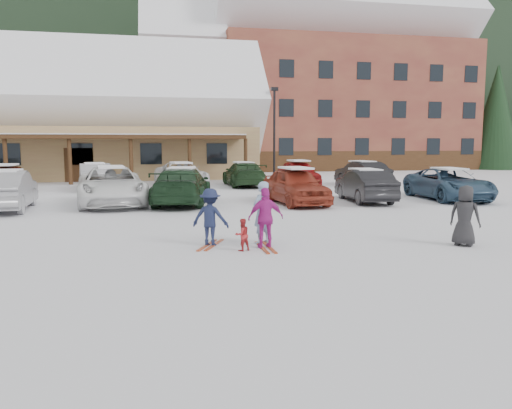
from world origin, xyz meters
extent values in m
plane|color=silver|center=(0.00, 0.00, 0.00)|extent=(160.00, 160.00, 0.00)
cube|color=black|center=(0.00, 85.00, 19.00)|extent=(300.00, 70.00, 38.00)
cube|color=tan|center=(-9.00, 28.00, 1.80)|extent=(28.00, 10.00, 3.60)
cube|color=#422814|center=(-9.00, 21.80, 2.90)|extent=(25.20, 2.60, 0.25)
cube|color=white|center=(-9.00, 28.00, 5.54)|extent=(29.12, 9.69, 9.69)
cube|color=maroon|center=(16.00, 38.00, 6.00)|extent=(24.00, 14.00, 12.00)
cube|color=maroon|center=(0.50, 38.00, 4.50)|extent=(7.00, 12.60, 9.00)
cube|color=white|center=(16.00, 38.00, 14.69)|extent=(24.96, 13.57, 13.57)
cube|color=#422814|center=(16.00, 31.04, 0.90)|extent=(24.00, 0.10, 1.80)
cylinder|color=black|center=(6.12, 23.38, 3.06)|extent=(0.16, 0.16, 6.12)
cube|color=black|center=(6.12, 23.38, 6.24)|extent=(0.50, 0.25, 0.25)
cylinder|color=black|center=(30.00, 32.00, 0.66)|extent=(0.60, 0.60, 1.32)
cone|color=black|center=(30.00, 32.00, 6.27)|extent=(4.84, 4.84, 9.90)
cylinder|color=black|center=(6.00, 44.00, 0.54)|extent=(0.60, 0.60, 1.08)
cone|color=black|center=(6.00, 44.00, 5.13)|extent=(3.96, 3.96, 8.10)
cylinder|color=black|center=(34.00, 46.00, 0.69)|extent=(0.60, 0.60, 1.38)
cone|color=black|center=(34.00, 46.00, 6.55)|extent=(5.06, 5.06, 10.35)
imported|color=#849EBF|center=(0.46, 1.04, 0.78)|extent=(0.68, 0.64, 1.57)
imported|color=#B52729|center=(-0.17, 0.30, 0.38)|extent=(0.45, 0.40, 0.76)
imported|color=#181F3F|center=(-0.84, 1.04, 0.71)|extent=(1.05, 0.85, 1.42)
cube|color=#A33917|center=(-0.84, 1.04, 0.01)|extent=(0.75, 1.36, 0.03)
imported|color=#B92490|center=(0.44, 0.50, 0.73)|extent=(0.86, 0.36, 1.47)
cube|color=#A33917|center=(0.44, 0.50, 0.01)|extent=(0.20, 1.40, 0.03)
imported|color=#252527|center=(5.28, -0.20, 0.75)|extent=(0.84, 0.86, 1.50)
imported|color=#9D9CA1|center=(-7.63, 9.04, 0.75)|extent=(1.94, 4.65, 1.50)
imported|color=white|center=(-3.91, 9.99, 0.78)|extent=(3.26, 5.90, 1.56)
imported|color=#1B381F|center=(-1.08, 9.62, 0.75)|extent=(2.96, 5.46, 1.50)
imported|color=#A03825|center=(3.54, 8.80, 0.75)|extent=(2.19, 4.57, 1.50)
imported|color=black|center=(6.68, 8.98, 0.70)|extent=(1.78, 4.34, 1.40)
imported|color=#34526D|center=(10.69, 9.02, 0.70)|extent=(2.62, 5.15, 1.39)
imported|color=#59190E|center=(-9.64, 16.38, 0.71)|extent=(1.79, 4.23, 1.43)
imported|color=#ACABAF|center=(-5.35, 16.93, 0.72)|extent=(2.21, 4.55, 1.44)
imported|color=white|center=(-0.72, 17.48, 0.71)|extent=(3.17, 5.43, 1.42)
imported|color=#223E21|center=(2.92, 17.69, 0.70)|extent=(2.04, 4.85, 1.40)
imported|color=#AE1B1B|center=(6.23, 17.59, 0.74)|extent=(1.85, 4.40, 1.49)
imported|color=black|center=(9.93, 16.79, 0.72)|extent=(2.03, 4.52, 1.44)
camera|label=1|loc=(-2.12, -11.04, 2.52)|focal=35.00mm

